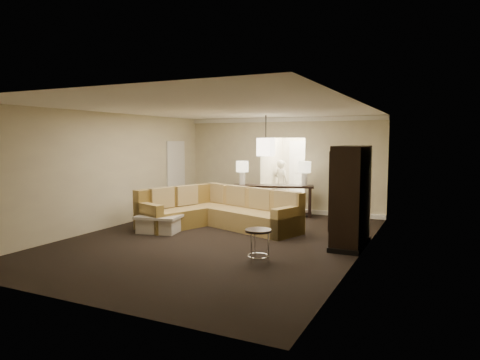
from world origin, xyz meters
The scene contains 19 objects.
ground centered at (0.00, 0.00, 0.00)m, with size 8.00×8.00×0.00m, color black.
wall_back centered at (0.00, 4.00, 1.40)m, with size 6.00×0.04×2.80m, color #BCAF8E.
wall_front centered at (0.00, -4.00, 1.40)m, with size 6.00×0.04×2.80m, color #BCAF8E.
wall_left centered at (-3.00, 0.00, 1.40)m, with size 0.04×8.00×2.80m, color #BCAF8E.
wall_right centered at (3.00, 0.00, 1.40)m, with size 0.04×8.00×2.80m, color #BCAF8E.
ceiling centered at (0.00, 0.00, 2.80)m, with size 6.00×8.00×0.02m, color white.
crown_molding centered at (0.00, 3.95, 2.73)m, with size 6.00×0.10×0.12m, color white.
baseboard centered at (0.00, 3.95, 0.06)m, with size 6.00×0.10×0.12m, color white.
side_door centered at (-2.97, 2.80, 1.05)m, with size 0.05×0.90×2.10m, color white.
foyer centered at (0.00, 5.34, 1.30)m, with size 1.44×2.02×2.80m.
sectional_sofa centered at (-0.61, 1.16, 0.39)m, with size 3.88×2.77×0.97m.
coffee_table centered at (-1.60, 0.16, 0.20)m, with size 1.17×1.17×0.42m.
console_table centered at (0.02, 3.20, 0.52)m, with size 2.31×1.18×0.87m.
armoire centered at (2.69, 0.62, 0.97)m, with size 0.60×1.41×2.03m.
drink_table centered at (1.46, -1.20, 0.42)m, with size 0.46×0.46×0.58m.
table_lamp_left centered at (-0.81, 2.94, 1.32)m, with size 0.35×0.35×0.67m.
table_lamp_right centered at (0.85, 3.46, 1.32)m, with size 0.35×0.35×0.67m.
pendant_light centered at (0.00, 2.70, 1.95)m, with size 0.38×0.38×1.09m.
person centered at (-0.45, 5.17, 0.82)m, with size 0.59×0.40×1.64m, color beige.
Camera 1 is at (4.36, -7.99, 2.15)m, focal length 32.00 mm.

